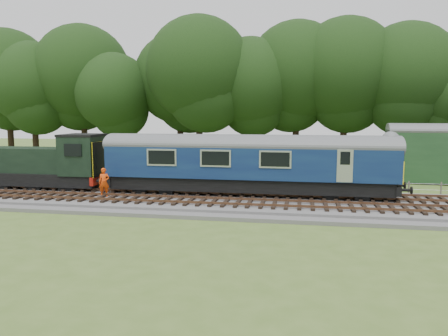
# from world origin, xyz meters

# --- Properties ---
(ground) EXTENTS (120.00, 120.00, 0.00)m
(ground) POSITION_xyz_m (0.00, 0.00, 0.00)
(ground) COLOR #486525
(ground) RESTS_ON ground
(ballast) EXTENTS (70.00, 7.00, 0.35)m
(ballast) POSITION_xyz_m (0.00, 0.00, 0.17)
(ballast) COLOR #4C4C4F
(ballast) RESTS_ON ground
(track_north) EXTENTS (67.20, 2.40, 0.21)m
(track_north) POSITION_xyz_m (0.00, 1.40, 0.42)
(track_north) COLOR black
(track_north) RESTS_ON ballast
(track_south) EXTENTS (67.20, 2.40, 0.21)m
(track_south) POSITION_xyz_m (0.00, -1.60, 0.42)
(track_south) COLOR black
(track_south) RESTS_ON ballast
(fence) EXTENTS (64.00, 0.12, 1.00)m
(fence) POSITION_xyz_m (0.00, 4.50, 0.00)
(fence) COLOR #6B6054
(fence) RESTS_ON ground
(tree_line) EXTENTS (70.00, 8.00, 18.00)m
(tree_line) POSITION_xyz_m (0.00, 22.00, 0.00)
(tree_line) COLOR black
(tree_line) RESTS_ON ground
(dmu_railcar) EXTENTS (18.05, 2.86, 3.88)m
(dmu_railcar) POSITION_xyz_m (1.63, 1.40, 2.61)
(dmu_railcar) COLOR black
(dmu_railcar) RESTS_ON ground
(shunter_loco) EXTENTS (8.92, 2.60, 3.38)m
(shunter_loco) POSITION_xyz_m (-12.30, 1.40, 1.97)
(shunter_loco) COLOR black
(shunter_loco) RESTS_ON ground
(worker) EXTENTS (0.75, 0.61, 1.78)m
(worker) POSITION_xyz_m (-7.01, -0.94, 1.24)
(worker) COLOR #E6430C
(worker) RESTS_ON ballast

